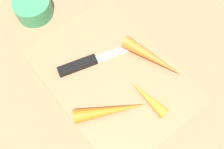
% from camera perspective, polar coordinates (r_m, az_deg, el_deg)
% --- Properties ---
extents(ground_plane, '(1.40, 1.40, 0.00)m').
position_cam_1_polar(ground_plane, '(0.55, 0.00, -0.50)').
color(ground_plane, '#8C6D4C').
extents(cutting_board, '(0.36, 0.26, 0.01)m').
position_cam_1_polar(cutting_board, '(0.55, 0.00, -0.25)').
color(cutting_board, '#99704C').
rests_on(cutting_board, ground_plane).
extents(knife, '(0.08, 0.20, 0.01)m').
position_cam_1_polar(knife, '(0.55, -6.83, 2.57)').
color(knife, '#B7B7BC').
rests_on(knife, cutting_board).
extents(carrot_longest, '(0.15, 0.07, 0.03)m').
position_cam_1_polar(carrot_longest, '(0.55, 9.63, 3.91)').
color(carrot_longest, orange).
rests_on(carrot_longest, cutting_board).
extents(carrot_medium, '(0.10, 0.14, 0.03)m').
position_cam_1_polar(carrot_medium, '(0.50, -0.47, -8.50)').
color(carrot_medium, orange).
rests_on(carrot_medium, cutting_board).
extents(carrot_shortest, '(0.10, 0.03, 0.02)m').
position_cam_1_polar(carrot_shortest, '(0.52, 8.30, -5.32)').
color(carrot_shortest, orange).
rests_on(carrot_shortest, cutting_board).
extents(small_bowl, '(0.09, 0.09, 0.04)m').
position_cam_1_polar(small_bowl, '(0.66, -18.13, 14.74)').
color(small_bowl, '#388C59').
rests_on(small_bowl, ground_plane).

